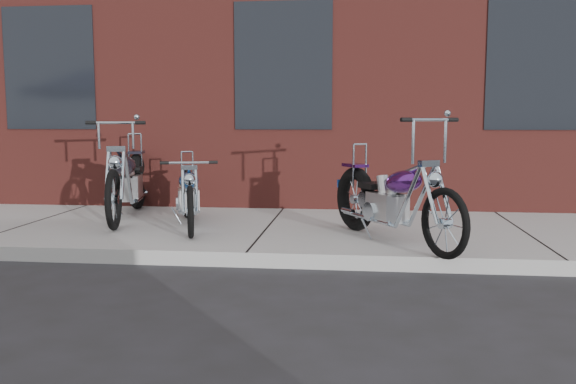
# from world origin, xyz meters

# --- Properties ---
(ground) EXTENTS (120.00, 120.00, 0.00)m
(ground) POSITION_xyz_m (0.00, 0.00, 0.00)
(ground) COLOR black
(ground) RESTS_ON ground
(sidewalk) EXTENTS (22.00, 3.00, 0.15)m
(sidewalk) POSITION_xyz_m (0.00, 1.50, 0.07)
(sidewalk) COLOR #9E9E9E
(sidewalk) RESTS_ON ground
(building_brick) EXTENTS (22.00, 10.00, 8.00)m
(building_brick) POSITION_xyz_m (0.00, 8.00, 4.00)
(building_brick) COLOR maroon
(building_brick) RESTS_ON ground
(chopper_purple) EXTENTS (1.27, 2.06, 1.31)m
(chopper_purple) POSITION_xyz_m (1.43, 0.69, 0.57)
(chopper_purple) COLOR black
(chopper_purple) RESTS_ON sidewalk
(chopper_blue) EXTENTS (0.74, 1.96, 0.88)m
(chopper_blue) POSITION_xyz_m (-0.96, 1.39, 0.51)
(chopper_blue) COLOR black
(chopper_blue) RESTS_ON sidewalk
(chopper_third) EXTENTS (0.75, 2.48, 1.27)m
(chopper_third) POSITION_xyz_m (-1.94, 1.96, 0.60)
(chopper_third) COLOR black
(chopper_third) RESTS_ON sidewalk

